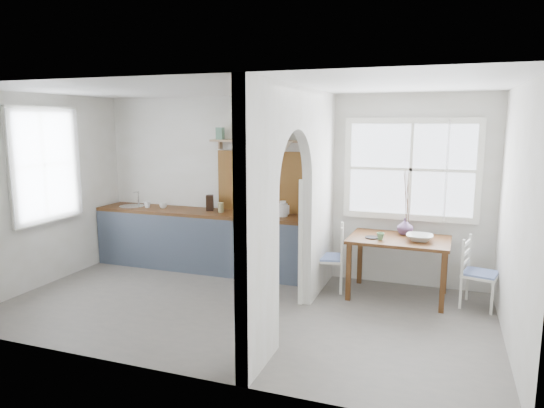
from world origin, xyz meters
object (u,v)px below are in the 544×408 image
(kettle, at_px, (283,209))
(chair_left, at_px, (328,257))
(chair_right, at_px, (480,273))
(vase, at_px, (405,226))
(dining_table, at_px, (398,268))

(kettle, bearing_deg, chair_left, 2.18)
(chair_right, height_order, kettle, kettle)
(chair_left, relative_size, chair_right, 1.04)
(chair_left, distance_m, vase, 1.09)
(chair_right, xyz_separation_m, kettle, (-2.61, 0.28, 0.58))
(dining_table, height_order, chair_right, chair_right)
(chair_left, distance_m, chair_right, 1.88)
(chair_left, bearing_deg, chair_right, 78.23)
(dining_table, xyz_separation_m, kettle, (-1.64, 0.25, 0.62))
(chair_left, xyz_separation_m, vase, (0.96, 0.26, 0.44))
(chair_left, bearing_deg, kettle, -122.32)
(vase, bearing_deg, kettle, 179.47)
(kettle, bearing_deg, vase, 22.46)
(chair_left, xyz_separation_m, kettle, (-0.72, 0.28, 0.56))
(chair_left, bearing_deg, vase, 93.61)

